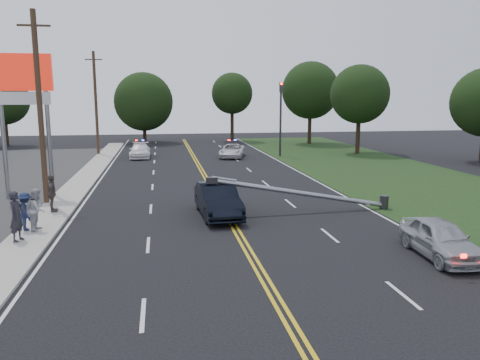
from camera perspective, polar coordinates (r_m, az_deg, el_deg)
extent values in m
plane|color=black|center=(15.22, 2.87, -11.78)|extent=(120.00, 120.00, 0.00)
cube|color=#ABA59A|center=(25.00, -21.67, -3.60)|extent=(1.80, 70.00, 0.12)
cube|color=black|center=(29.55, 24.76, -1.90)|extent=(12.00, 80.00, 0.01)
cube|color=gold|center=(24.64, -2.18, -3.19)|extent=(0.36, 80.00, 0.00)
cylinder|color=gray|center=(29.16, -26.88, 4.74)|extent=(0.24, 0.24, 7.00)
cylinder|color=gray|center=(28.55, -22.26, 4.99)|extent=(0.24, 0.24, 7.00)
cube|color=#A8180B|center=(28.78, -25.12, 11.81)|extent=(3.20, 0.35, 2.00)
cube|color=white|center=(28.75, -24.91, 9.03)|extent=(2.80, 0.30, 0.70)
cylinder|color=#2D2D30|center=(45.30, 4.96, 7.31)|extent=(0.20, 0.20, 7.00)
cube|color=#2D2D30|center=(45.25, 5.02, 11.23)|extent=(0.28, 0.28, 0.90)
sphere|color=#FF0C07|center=(45.11, 5.08, 11.62)|extent=(0.22, 0.22, 0.22)
cylinder|color=#2D2D30|center=(25.07, 17.16, -2.61)|extent=(0.44, 0.44, 0.70)
cylinder|color=gray|center=(23.29, 7.45, -1.60)|extent=(8.90, 0.24, 1.80)
cube|color=#2D2D30|center=(22.25, -3.48, -0.03)|extent=(0.55, 0.32, 0.30)
cylinder|color=#382619|center=(26.50, -23.19, 7.84)|extent=(0.28, 0.28, 10.00)
cube|color=#382619|center=(26.73, -23.84, 16.86)|extent=(1.60, 0.10, 0.10)
cylinder|color=#382619|center=(48.17, -17.15, 8.86)|extent=(0.28, 0.28, 10.00)
cube|color=#382619|center=(48.30, -17.42, 13.84)|extent=(1.60, 0.10, 0.10)
cylinder|color=black|center=(60.97, -26.60, 5.16)|extent=(0.44, 0.44, 3.11)
sphere|color=black|center=(60.83, -26.89, 8.73)|extent=(5.72, 5.72, 5.72)
cylinder|color=black|center=(60.11, -11.56, 5.89)|extent=(0.44, 0.44, 2.95)
sphere|color=black|center=(59.96, -11.68, 9.33)|extent=(7.22, 7.22, 7.22)
cylinder|color=black|center=(60.92, -0.97, 6.43)|extent=(0.44, 0.44, 3.55)
sphere|color=black|center=(60.80, -0.98, 10.51)|extent=(5.25, 5.25, 5.25)
cylinder|color=black|center=(58.27, 8.48, 6.25)|extent=(0.44, 0.44, 3.75)
sphere|color=black|center=(58.16, 8.60, 10.75)|extent=(6.90, 6.90, 6.90)
cylinder|color=black|center=(49.03, 14.17, 5.17)|extent=(0.44, 0.44, 3.45)
sphere|color=black|center=(48.88, 14.39, 10.10)|extent=(5.85, 5.85, 5.85)
imported|color=black|center=(22.49, -2.72, -2.45)|extent=(1.96, 4.88, 1.58)
imported|color=#A4A8AC|center=(18.30, 23.23, -6.57)|extent=(1.85, 4.08, 1.36)
imported|color=silver|center=(44.49, -0.97, 3.59)|extent=(3.23, 4.95, 1.27)
imported|color=white|center=(45.25, -12.09, 3.52)|extent=(1.86, 4.57, 1.32)
imported|color=#25242B|center=(20.14, -25.57, -3.98)|extent=(0.66, 0.83, 1.99)
imported|color=#A9A9AE|center=(21.46, -23.46, -3.28)|extent=(0.77, 0.94, 1.79)
imported|color=#1B2445|center=(21.62, -24.69, -3.50)|extent=(0.99, 1.21, 1.62)
imported|color=#544643|center=(24.55, -21.95, -1.53)|extent=(0.59, 1.13, 1.83)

